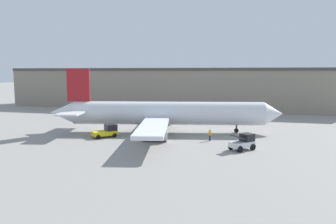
{
  "coord_description": "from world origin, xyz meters",
  "views": [
    {
      "loc": [
        13.14,
        -50.27,
        9.73
      ],
      "look_at": [
        0.0,
        0.0,
        3.28
      ],
      "focal_mm": 35.0,
      "sensor_mm": 36.0,
      "label": 1
    }
  ],
  "objects_px": {
    "ground_crew_worker": "(210,135)",
    "baggage_tug": "(107,131)",
    "airplane": "(162,114)",
    "belt_loader_truck": "(243,142)"
  },
  "relations": [
    {
      "from": "airplane",
      "to": "ground_crew_worker",
      "type": "distance_m",
      "value": 9.75
    },
    {
      "from": "baggage_tug",
      "to": "ground_crew_worker",
      "type": "bearing_deg",
      "value": -39.68
    },
    {
      "from": "airplane",
      "to": "belt_loader_truck",
      "type": "relative_size",
      "value": 10.91
    },
    {
      "from": "airplane",
      "to": "baggage_tug",
      "type": "xyz_separation_m",
      "value": [
        -6.97,
        -5.96,
        -2.12
      ]
    },
    {
      "from": "airplane",
      "to": "baggage_tug",
      "type": "distance_m",
      "value": 9.42
    },
    {
      "from": "ground_crew_worker",
      "to": "baggage_tug",
      "type": "bearing_deg",
      "value": -49.74
    },
    {
      "from": "ground_crew_worker",
      "to": "baggage_tug",
      "type": "xyz_separation_m",
      "value": [
        -15.25,
        -1.26,
        -0.0
      ]
    },
    {
      "from": "airplane",
      "to": "belt_loader_truck",
      "type": "xyz_separation_m",
      "value": [
        13.0,
        -8.95,
        -2.02
      ]
    },
    {
      "from": "airplane",
      "to": "baggage_tug",
      "type": "relative_size",
      "value": 9.88
    },
    {
      "from": "ground_crew_worker",
      "to": "belt_loader_truck",
      "type": "xyz_separation_m",
      "value": [
        4.73,
        -4.25,
        0.09
      ]
    }
  ]
}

